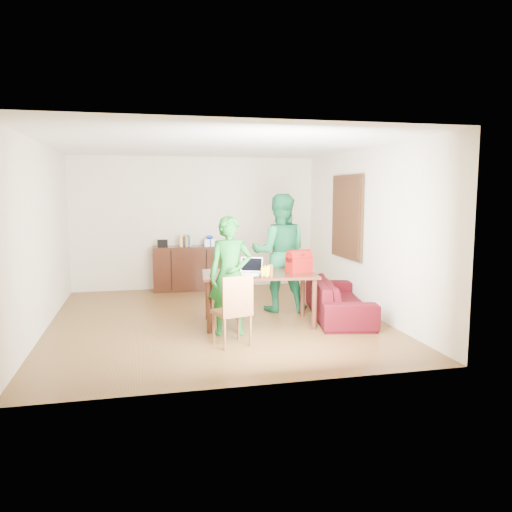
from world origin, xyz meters
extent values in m
cube|color=#422610|center=(0.00, 0.00, -0.05)|extent=(5.00, 5.50, 0.10)
cube|color=white|center=(0.00, 0.00, 2.75)|extent=(5.00, 5.50, 0.10)
cube|color=beige|center=(0.00, 2.80, 1.35)|extent=(5.00, 0.10, 2.70)
cube|color=beige|center=(0.00, -2.80, 1.35)|extent=(5.00, 0.10, 2.70)
cube|color=beige|center=(-2.55, 0.00, 1.35)|extent=(0.10, 5.50, 2.70)
cube|color=beige|center=(2.55, 0.00, 1.35)|extent=(0.10, 5.50, 2.70)
cube|color=#3F2614|center=(2.46, 0.70, 1.55)|extent=(0.04, 1.28, 1.48)
cube|color=#533819|center=(2.43, 0.70, 1.55)|extent=(0.01, 1.18, 1.36)
cube|color=black|center=(-0.20, 2.51, 0.45)|extent=(1.40, 0.45, 0.90)
cube|color=black|center=(-0.70, 2.51, 0.97)|extent=(0.20, 0.14, 0.14)
cube|color=#ABAAB4|center=(0.25, 2.51, 0.97)|extent=(0.24, 0.22, 0.14)
ellipsoid|color=#173697|center=(0.25, 2.51, 1.08)|extent=(0.14, 0.14, 0.07)
cube|color=black|center=(0.60, -0.41, 0.77)|extent=(1.76, 1.11, 0.04)
cylinder|color=black|center=(-0.20, -0.72, 0.37)|extent=(0.07, 0.07, 0.75)
cylinder|color=black|center=(1.31, -0.87, 0.37)|extent=(0.07, 0.07, 0.75)
cylinder|color=black|center=(-0.12, 0.06, 0.37)|extent=(0.07, 0.07, 0.75)
cylinder|color=black|center=(1.39, -0.09, 0.37)|extent=(0.07, 0.07, 0.75)
cube|color=brown|center=(0.02, -1.33, 0.44)|extent=(0.52, 0.51, 0.05)
cube|color=brown|center=(0.07, -1.50, 0.70)|extent=(0.42, 0.14, 0.48)
imported|color=#135618|center=(0.09, -0.82, 0.83)|extent=(0.64, 0.46, 1.66)
imported|color=#156135|center=(1.14, 0.40, 0.98)|extent=(1.10, 0.94, 1.96)
cube|color=white|center=(0.44, -0.47, 0.79)|extent=(0.40, 0.35, 0.02)
cube|color=black|center=(0.44, -0.47, 0.92)|extent=(0.34, 0.21, 0.21)
cylinder|color=#553A13|center=(0.70, -0.73, 0.89)|extent=(0.07, 0.07, 0.20)
cube|color=maroon|center=(1.20, -0.47, 0.92)|extent=(0.41, 0.31, 0.27)
imported|color=#390708|center=(1.95, -0.24, 0.30)|extent=(1.18, 2.16, 0.60)
camera|label=1|loc=(-1.09, -7.58, 1.99)|focal=35.00mm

